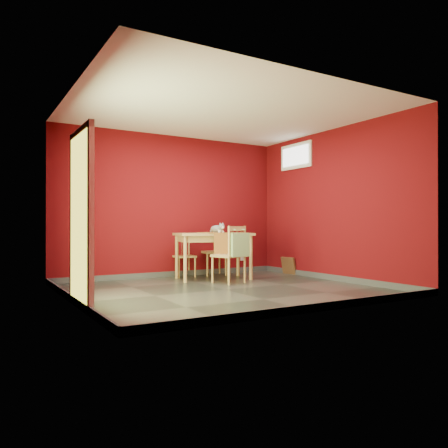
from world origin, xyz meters
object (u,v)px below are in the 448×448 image
chair_near (231,254)px  cat (217,228)px  picture_frame (289,266)px  dining_table (213,239)px  chair_far_left (183,255)px  tote_bag (240,245)px  chair_far_right (213,250)px

chair_near → cat: 0.84m
chair_near → picture_frame: size_ratio=2.75×
dining_table → cat: size_ratio=3.73×
chair_far_left → tote_bag: 1.56m
dining_table → chair_far_left: (-0.30, 0.65, -0.32)m
dining_table → chair_far_left: 0.78m
chair_far_right → picture_frame: 1.55m
cat → picture_frame: 1.77m
chair_near → chair_far_right: bearing=73.8°
chair_far_left → chair_near: (0.27, -1.29, 0.08)m
chair_near → picture_frame: chair_near is taller
chair_far_right → chair_near: 1.33m
dining_table → cat: bearing=26.7°
chair_far_right → tote_bag: size_ratio=2.08×
tote_bag → dining_table: bearing=91.0°
dining_table → picture_frame: 1.79m
dining_table → chair_far_right: size_ratio=1.56×
chair_far_left → tote_bag: tote_bag is taller
chair_near → tote_bag: bearing=-80.2°
chair_near → tote_bag: (0.04, -0.22, 0.16)m
cat → chair_far_right: bearing=90.5°
dining_table → tote_bag: tote_bag is taller
chair_far_right → cat: bearing=-112.5°
chair_far_right → chair_near: bearing=-106.2°
chair_near → dining_table: bearing=87.9°
tote_bag → cat: size_ratio=1.15×
dining_table → chair_near: bearing=-92.1°
cat → picture_frame: size_ratio=1.12×
dining_table → chair_far_right: bearing=61.4°
dining_table → tote_bag: 0.87m
tote_bag → picture_frame: 1.93m
chair_near → cat: size_ratio=2.45×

